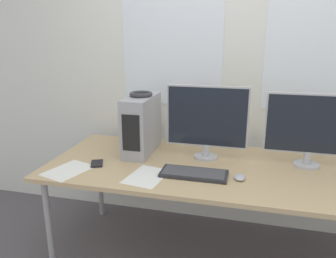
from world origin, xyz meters
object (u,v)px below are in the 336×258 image
object	(u,v)px
monitor_main	(207,120)
monitor_right_near	(311,127)
headphones	(141,94)
keyboard	(194,173)
mouse	(240,177)
cell_phone	(97,163)
pc_tower	(142,124)

from	to	relation	value
monitor_main	monitor_right_near	size ratio (longest dim) A/B	0.97
headphones	keyboard	bearing A→B (deg)	-36.49
monitor_main	mouse	world-z (taller)	monitor_main
monitor_main	cell_phone	world-z (taller)	monitor_main
monitor_right_near	monitor_main	bearing A→B (deg)	-178.57
monitor_right_near	mouse	xyz separation A→B (m)	(-0.42, -0.32, -0.25)
headphones	monitor_main	size ratio (longest dim) A/B	0.29
cell_phone	pc_tower	bearing A→B (deg)	32.43
headphones	cell_phone	size ratio (longest dim) A/B	1.13
keyboard	mouse	distance (m)	0.28
monitor_main	monitor_right_near	distance (m)	0.66
pc_tower	mouse	bearing A→B (deg)	-23.90
cell_phone	monitor_main	bearing A→B (deg)	0.31
cell_phone	monitor_right_near	bearing A→B (deg)	-9.84
headphones	pc_tower	bearing A→B (deg)	-90.00
monitor_right_near	headphones	bearing A→B (deg)	179.99
keyboard	monitor_right_near	bearing A→B (deg)	25.30
monitor_main	keyboard	size ratio (longest dim) A/B	1.35
monitor_right_near	keyboard	xyz separation A→B (m)	(-0.69, -0.33, -0.25)
monitor_right_near	keyboard	world-z (taller)	monitor_right_near
pc_tower	mouse	xyz separation A→B (m)	(0.72, -0.32, -0.19)
headphones	mouse	size ratio (longest dim) A/B	1.77
pc_tower	monitor_right_near	world-z (taller)	monitor_right_near
keyboard	headphones	bearing A→B (deg)	143.51
keyboard	cell_phone	world-z (taller)	keyboard
pc_tower	monitor_main	xyz separation A→B (m)	(0.47, -0.02, 0.07)
cell_phone	keyboard	bearing A→B (deg)	-24.30
pc_tower	monitor_main	size ratio (longest dim) A/B	0.81
headphones	cell_phone	bearing A→B (deg)	-124.75
pc_tower	cell_phone	xyz separation A→B (m)	(-0.22, -0.31, -0.20)
monitor_main	pc_tower	bearing A→B (deg)	178.07
headphones	keyboard	size ratio (longest dim) A/B	0.40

